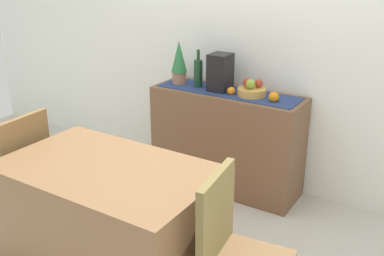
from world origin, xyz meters
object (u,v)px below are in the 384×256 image
(wine_bottle, at_px, (198,73))
(coffee_maker, at_px, (220,73))
(sideboard_console, at_px, (226,141))
(potted_plant, at_px, (179,62))
(dining_table, at_px, (111,222))
(fruit_bowl, at_px, (252,92))
(chair_near_window, at_px, (17,197))

(wine_bottle, bearing_deg, coffee_maker, 0.00)
(sideboard_console, distance_m, coffee_maker, 0.58)
(potted_plant, bearing_deg, dining_table, -73.20)
(fruit_bowl, height_order, potted_plant, potted_plant)
(sideboard_console, xyz_separation_m, coffee_maker, (-0.07, 0.00, 0.57))
(fruit_bowl, bearing_deg, sideboard_console, 180.00)
(wine_bottle, height_order, coffee_maker, wine_bottle)
(sideboard_console, height_order, coffee_maker, coffee_maker)
(fruit_bowl, distance_m, dining_table, 1.50)
(potted_plant, bearing_deg, fruit_bowl, -0.00)
(dining_table, xyz_separation_m, chair_near_window, (-0.89, 0.00, -0.10))
(chair_near_window, bearing_deg, coffee_maker, 57.80)
(sideboard_console, relative_size, potted_plant, 3.42)
(chair_near_window, bearing_deg, potted_plant, 71.00)
(sideboard_console, height_order, dining_table, sideboard_console)
(potted_plant, distance_m, chair_near_window, 1.65)
(potted_plant, distance_m, dining_table, 1.59)
(sideboard_console, distance_m, wine_bottle, 0.61)
(fruit_bowl, xyz_separation_m, dining_table, (-0.26, -1.38, -0.51))
(sideboard_console, distance_m, chair_near_window, 1.68)
(wine_bottle, bearing_deg, sideboard_console, 0.00)
(wine_bottle, relative_size, coffee_maker, 1.04)
(coffee_maker, height_order, dining_table, coffee_maker)
(potted_plant, xyz_separation_m, chair_near_window, (-0.48, -1.38, -0.77))
(potted_plant, bearing_deg, wine_bottle, -0.00)
(fruit_bowl, bearing_deg, chair_near_window, -129.83)
(dining_table, bearing_deg, coffee_maker, 90.96)
(potted_plant, bearing_deg, sideboard_console, -0.00)
(wine_bottle, bearing_deg, chair_near_window, -115.68)
(wine_bottle, bearing_deg, dining_table, -80.60)
(dining_table, bearing_deg, potted_plant, 106.80)
(fruit_bowl, relative_size, coffee_maker, 0.73)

